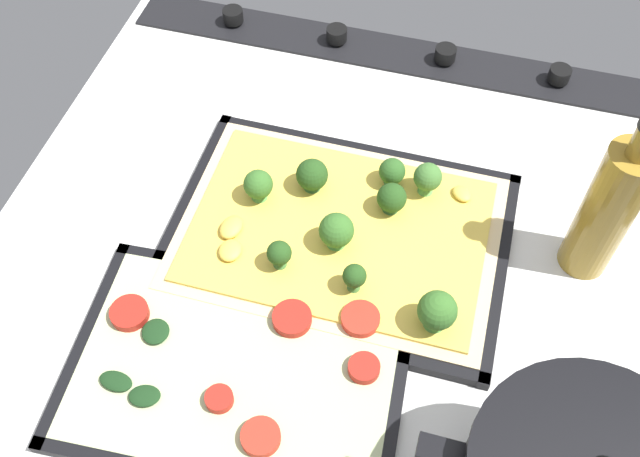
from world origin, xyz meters
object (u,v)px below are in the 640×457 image
veggie_pizza_back (239,366)px  oil_bottle (609,208)px  baking_tray_back (237,371)px  broccoli_pizza (343,230)px  baking_tray_front (339,237)px

veggie_pizza_back → oil_bottle: size_ratio=1.41×
baking_tray_back → veggie_pizza_back: size_ratio=1.08×
baking_tray_back → veggie_pizza_back: 0.76cm
broccoli_pizza → oil_bottle: 27.01cm
oil_bottle → veggie_pizza_back: bearing=35.2°
baking_tray_back → oil_bottle: oil_bottle is taller
veggie_pizza_back → baking_tray_front: bearing=-106.8°
veggie_pizza_back → oil_bottle: (-31.44, -22.14, 8.18)cm
baking_tray_back → oil_bottle: bearing=-144.7°
baking_tray_front → broccoli_pizza: broccoli_pizza is taller
baking_tray_back → veggie_pizza_back: (-0.16, -0.23, 0.70)cm
baking_tray_front → broccoli_pizza: (-0.44, -0.02, 1.51)cm
veggie_pizza_back → oil_bottle: oil_bottle is taller
baking_tray_back → oil_bottle: 39.72cm
oil_bottle → broccoli_pizza: bearing=9.6°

